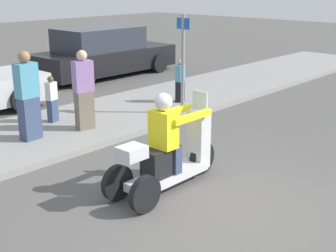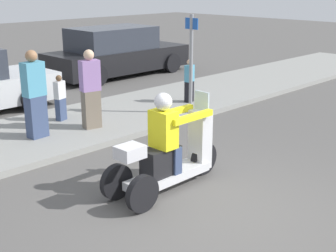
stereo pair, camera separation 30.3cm
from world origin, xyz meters
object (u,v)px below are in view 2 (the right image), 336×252
at_px(motorcycle_trike, 168,154).
at_px(spectator_end_of_line, 60,99).
at_px(spectator_by_tree, 35,96).
at_px(parked_car_lot_left, 117,53).
at_px(street_sign, 191,60).
at_px(spectator_near_curb, 91,91).
at_px(spectator_far_back, 189,82).

xyz_separation_m(motorcycle_trike, spectator_end_of_line, (0.64, 3.93, 0.05)).
bearing_deg(spectator_by_tree, parked_car_lot_left, 38.31).
bearing_deg(motorcycle_trike, spectator_by_tree, 95.53).
bearing_deg(street_sign, spectator_by_tree, 165.09).
xyz_separation_m(motorcycle_trike, spectator_near_curb, (0.79, 3.01, 0.34)).
relative_size(spectator_near_curb, spectator_far_back, 1.51).
relative_size(spectator_by_tree, parked_car_lot_left, 0.35).
bearing_deg(spectator_near_curb, spectator_far_back, 0.97).
xyz_separation_m(motorcycle_trike, parked_car_lot_left, (5.06, 7.50, 0.19)).
distance_m(spectator_near_curb, spectator_far_back, 3.00).
relative_size(spectator_far_back, spectator_end_of_line, 1.08).
bearing_deg(spectator_end_of_line, parked_car_lot_left, 38.96).
height_order(spectator_near_curb, spectator_by_tree, spectator_by_tree).
bearing_deg(spectator_end_of_line, motorcycle_trike, -99.22).
distance_m(motorcycle_trike, spectator_by_tree, 3.29).
height_order(spectator_end_of_line, street_sign, street_sign).
bearing_deg(spectator_near_curb, spectator_end_of_line, 99.38).
bearing_deg(spectator_far_back, street_sign, -135.71).
bearing_deg(spectator_far_back, spectator_by_tree, 177.31).
height_order(spectator_by_tree, street_sign, street_sign).
xyz_separation_m(spectator_end_of_line, parked_car_lot_left, (4.42, 3.58, 0.15)).
bearing_deg(spectator_by_tree, spectator_near_curb, -12.39).
xyz_separation_m(spectator_near_curb, spectator_end_of_line, (-0.15, 0.91, -0.30)).
height_order(spectator_near_curb, street_sign, street_sign).
bearing_deg(spectator_far_back, spectator_near_curb, -179.03).
height_order(motorcycle_trike, spectator_far_back, motorcycle_trike).
height_order(spectator_near_curb, spectator_far_back, spectator_near_curb).
relative_size(spectator_near_curb, spectator_by_tree, 0.95).
bearing_deg(spectator_by_tree, motorcycle_trike, -84.47).
relative_size(spectator_by_tree, street_sign, 0.76).
height_order(spectator_far_back, parked_car_lot_left, parked_car_lot_left).
distance_m(spectator_by_tree, parked_car_lot_left, 6.86).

